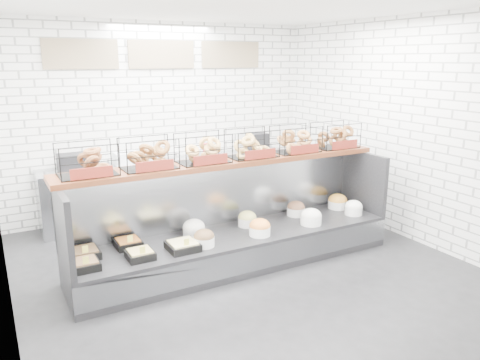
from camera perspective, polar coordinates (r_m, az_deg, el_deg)
ground at (r=5.61m, az=1.15°, el=-11.17°), size 5.50×5.50×0.00m
room_shell at (r=5.59m, az=-1.88°, el=10.69°), size 5.02×5.51×3.01m
display_case at (r=5.76m, az=-0.48°, el=-6.90°), size 4.00×0.90×1.20m
bagel_shelf at (r=5.60m, az=-1.46°, el=3.79°), size 4.10×0.50×0.40m
prep_counter at (r=7.52m, az=-8.16°, el=-0.75°), size 4.00×0.60×1.20m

